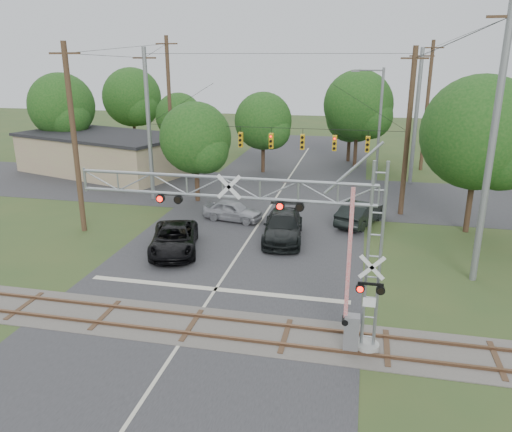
% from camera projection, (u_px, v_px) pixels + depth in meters
% --- Properties ---
extents(ground, '(160.00, 160.00, 0.00)m').
position_uv_depth(ground, '(174.00, 352.00, 19.19)').
color(ground, '#304721').
rests_on(ground, ground).
extents(road_main, '(14.00, 90.00, 0.02)m').
position_uv_depth(road_main, '(238.00, 255.00, 28.48)').
color(road_main, '#2C2C2E').
rests_on(road_main, ground).
extents(road_cross, '(90.00, 12.00, 0.02)m').
position_uv_depth(road_cross, '(280.00, 192.00, 41.50)').
color(road_cross, '#2C2C2E').
rests_on(road_cross, ground).
extents(railroad_track, '(90.00, 3.20, 0.17)m').
position_uv_depth(railroad_track, '(192.00, 325.00, 21.04)').
color(railroad_track, '#4E4A44').
rests_on(railroad_track, ground).
extents(crossing_gantry, '(11.86, 0.95, 7.46)m').
position_uv_depth(crossing_gantry, '(280.00, 231.00, 18.51)').
color(crossing_gantry, gray).
rests_on(crossing_gantry, ground).
extents(traffic_signal_span, '(19.34, 0.36, 11.50)m').
position_uv_depth(traffic_signal_span, '(283.00, 132.00, 35.88)').
color(traffic_signal_span, gray).
rests_on(traffic_signal_span, ground).
extents(pickup_black, '(4.04, 6.07, 1.55)m').
position_uv_depth(pickup_black, '(174.00, 239.00, 28.81)').
color(pickup_black, black).
rests_on(pickup_black, ground).
extents(car_dark, '(2.92, 5.94, 1.66)m').
position_uv_depth(car_dark, '(283.00, 227.00, 30.71)').
color(car_dark, black).
rests_on(car_dark, ground).
extents(sedan_silver, '(4.35, 2.39, 1.40)m').
position_uv_depth(sedan_silver, '(233.00, 211.00, 34.31)').
color(sedan_silver, '#929399').
rests_on(sedan_silver, ground).
extents(suv_dark, '(3.42, 5.19, 1.62)m').
position_uv_depth(suv_dark, '(361.00, 213.00, 33.51)').
color(suv_dark, black).
rests_on(suv_dark, ground).
extents(commercial_building, '(17.81, 12.60, 3.75)m').
position_uv_depth(commercial_building, '(103.00, 153.00, 48.12)').
color(commercial_building, tan).
rests_on(commercial_building, ground).
extents(streetlight, '(2.66, 0.28, 9.97)m').
position_uv_depth(streetlight, '(377.00, 123.00, 41.06)').
color(streetlight, gray).
rests_on(streetlight, ground).
extents(utility_poles, '(25.33, 26.37, 13.19)m').
position_uv_depth(utility_poles, '(315.00, 120.00, 37.74)').
color(utility_poles, '#472E20').
rests_on(utility_poles, ground).
extents(treeline, '(55.38, 29.69, 9.89)m').
position_uv_depth(treeline, '(298.00, 114.00, 46.08)').
color(treeline, '#3B281A').
rests_on(treeline, ground).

